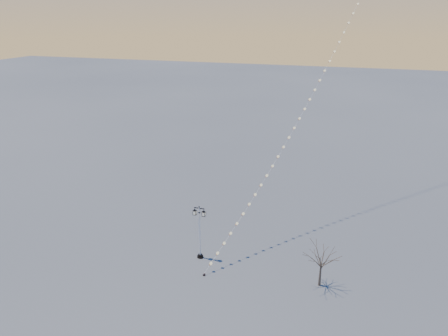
% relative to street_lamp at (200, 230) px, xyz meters
% --- Properties ---
extents(ground, '(300.00, 300.00, 0.00)m').
position_rel_street_lamp_xyz_m(ground, '(1.55, -1.16, -2.77)').
color(ground, '#4E4F4F').
rests_on(ground, ground).
extents(street_lamp, '(1.27, 0.56, 5.00)m').
position_rel_street_lamp_xyz_m(street_lamp, '(0.00, 0.00, 0.00)').
color(street_lamp, black).
rests_on(street_lamp, ground).
extents(bare_tree, '(2.09, 2.09, 3.46)m').
position_rel_street_lamp_xyz_m(bare_tree, '(10.52, -0.90, -0.36)').
color(bare_tree, '#493B2D').
rests_on(bare_tree, ground).
extents(kite_train, '(13.30, 29.83, 31.13)m').
position_rel_street_lamp_xyz_m(kite_train, '(7.66, 12.09, 12.68)').
color(kite_train, black).
rests_on(kite_train, ground).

